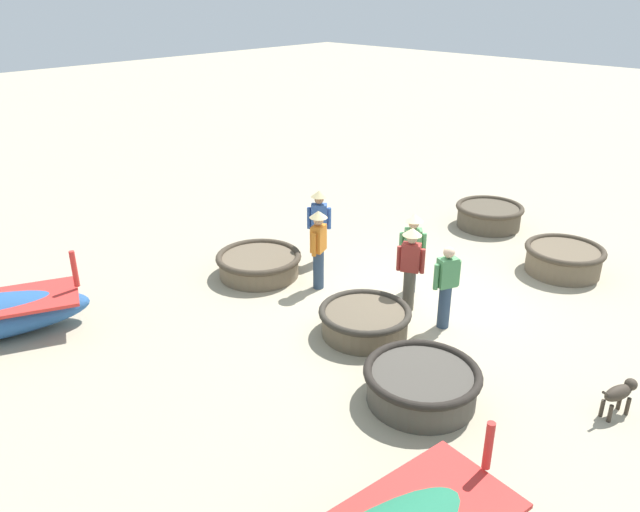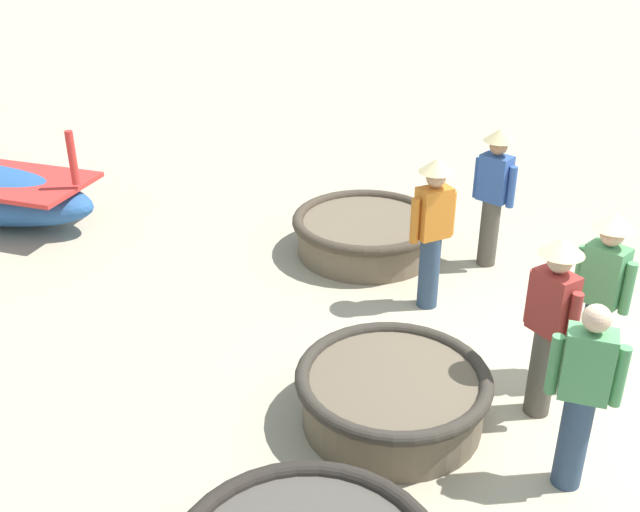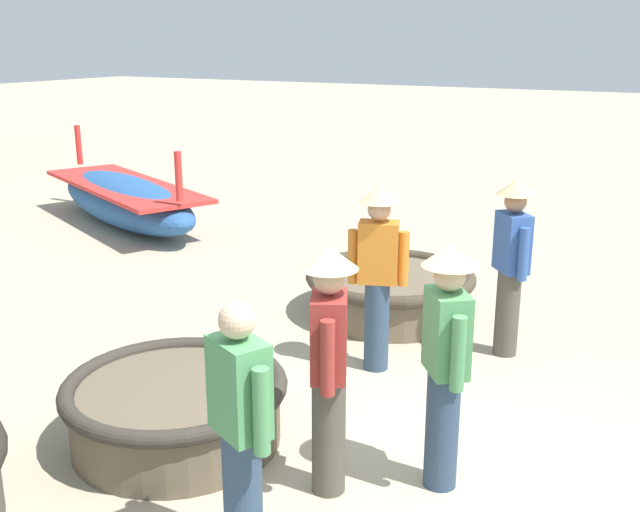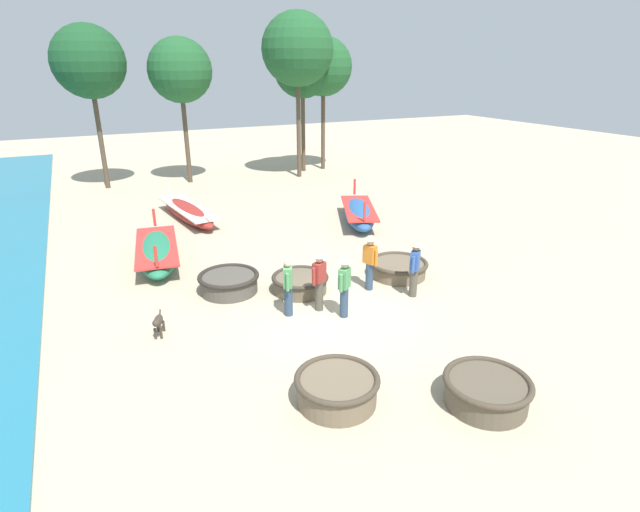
{
  "view_description": "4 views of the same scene",
  "coord_description": "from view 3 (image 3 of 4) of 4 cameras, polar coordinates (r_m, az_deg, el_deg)",
  "views": [
    {
      "loc": [
        -6.19,
        9.07,
        5.78
      ],
      "look_at": [
        1.57,
        1.01,
        0.82
      ],
      "focal_mm": 35.0,
      "sensor_mm": 36.0,
      "label": 1
    },
    {
      "loc": [
        -5.06,
        2.73,
        4.14
      ],
      "look_at": [
        0.74,
        2.12,
        1.18
      ],
      "focal_mm": 42.0,
      "sensor_mm": 36.0,
      "label": 2
    },
    {
      "loc": [
        -3.91,
        -1.72,
        2.88
      ],
      "look_at": [
        1.45,
        1.24,
        1.08
      ],
      "focal_mm": 42.0,
      "sensor_mm": 36.0,
      "label": 3
    },
    {
      "loc": [
        -5.34,
        -10.43,
        6.2
      ],
      "look_at": [
        0.74,
        1.99,
        0.82
      ],
      "focal_mm": 28.0,
      "sensor_mm": 36.0,
      "label": 4
    }
  ],
  "objects": [
    {
      "name": "coracle_upturned",
      "position": [
        5.68,
        -10.91,
        -11.21
      ],
      "size": [
        1.64,
        1.64,
        0.51
      ],
      "color": "brown",
      "rests_on": "ground"
    },
    {
      "name": "fisherman_standing_right",
      "position": [
        4.17,
        -6.07,
        -13.03
      ],
      "size": [
        0.34,
        0.49,
        1.57
      ],
      "color": "#2D425B",
      "rests_on": "ground"
    },
    {
      "name": "long_boat_green_hull",
      "position": [
        12.3,
        -14.61,
        4.19
      ],
      "size": [
        2.79,
        4.33,
        1.39
      ],
      "color": "#285693",
      "rests_on": "ground"
    },
    {
      "name": "coracle_front_right",
      "position": [
        8.06,
        5.35,
        -2.59
      ],
      "size": [
        1.81,
        1.81,
        0.49
      ],
      "color": "brown",
      "rests_on": "ground"
    },
    {
      "name": "ground_plane",
      "position": [
        5.15,
        4.51,
        -17.68
      ],
      "size": [
        80.0,
        80.0,
        0.0
      ],
      "primitive_type": "plane",
      "color": "tan"
    },
    {
      "name": "fisherman_standing_left",
      "position": [
        6.52,
        4.44,
        -0.82
      ],
      "size": [
        0.36,
        0.5,
        1.67
      ],
      "color": "#2D425B",
      "rests_on": "ground"
    },
    {
      "name": "fisherman_by_coracle",
      "position": [
        7.03,
        14.38,
        -0.03
      ],
      "size": [
        0.42,
        0.39,
        1.67
      ],
      "color": "#4C473D",
      "rests_on": "ground"
    },
    {
      "name": "fisherman_crouching",
      "position": [
        4.73,
        0.69,
        -7.62
      ],
      "size": [
        0.49,
        0.36,
        1.67
      ],
      "color": "#4C473D",
      "rests_on": "ground"
    },
    {
      "name": "fisherman_with_hat",
      "position": [
        4.85,
        9.57,
        -7.23
      ],
      "size": [
        0.44,
        0.38,
        1.67
      ],
      "color": "#2D425B",
      "rests_on": "ground"
    }
  ]
}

